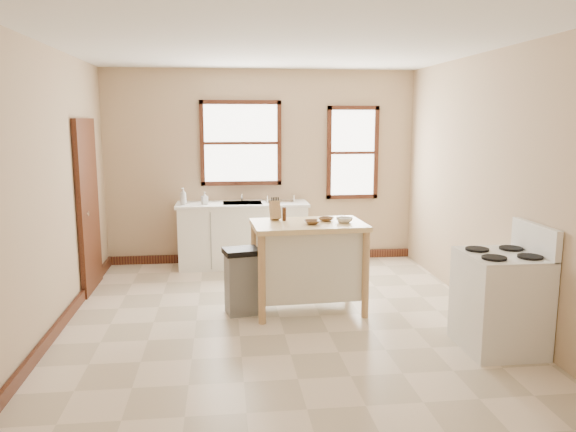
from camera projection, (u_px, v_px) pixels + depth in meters
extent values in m
plane|color=beige|center=(279.00, 317.00, 5.99)|extent=(5.00, 5.00, 0.00)
plane|color=white|center=(279.00, 46.00, 5.52)|extent=(5.00, 5.00, 0.00)
cube|color=tan|center=(262.00, 167.00, 8.20)|extent=(4.50, 0.04, 2.80)
cube|color=tan|center=(51.00, 190.00, 5.50)|extent=(0.04, 5.00, 2.80)
cube|color=tan|center=(487.00, 184.00, 6.02)|extent=(0.04, 5.00, 2.80)
cube|color=black|center=(88.00, 206.00, 6.83)|extent=(0.06, 0.90, 2.10)
cube|color=black|center=(263.00, 257.00, 8.40)|extent=(4.50, 0.04, 0.12)
cube|color=black|center=(64.00, 320.00, 5.73)|extent=(0.04, 5.00, 0.12)
cylinder|color=silver|center=(242.00, 193.00, 8.12)|extent=(0.03, 0.03, 0.22)
imported|color=#B2B2B2|center=(183.00, 196.00, 7.76)|extent=(0.12, 0.12, 0.24)
imported|color=#B2B2B2|center=(205.00, 198.00, 7.81)|extent=(0.10, 0.10, 0.17)
cylinder|color=#422311|center=(284.00, 214.00, 6.16)|extent=(0.05, 0.05, 0.15)
imported|color=brown|center=(312.00, 222.00, 5.97)|extent=(0.17, 0.17, 0.04)
imported|color=brown|center=(326.00, 219.00, 6.15)|extent=(0.23, 0.23, 0.04)
imported|color=silver|center=(344.00, 220.00, 6.05)|extent=(0.22, 0.22, 0.06)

